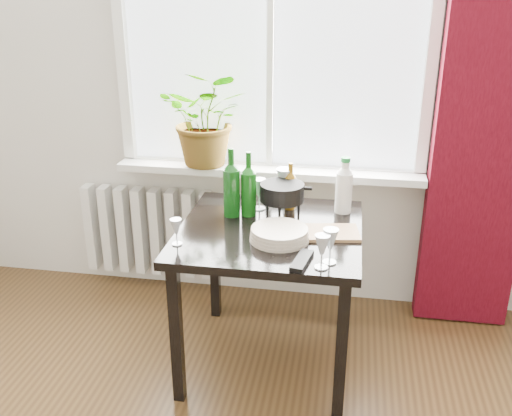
% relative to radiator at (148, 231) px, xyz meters
% --- Properties ---
extents(window, '(1.72, 0.08, 1.62)m').
position_rel_radiator_xyz_m(window, '(0.75, 0.04, 1.22)').
color(window, white).
rests_on(window, ground).
extents(windowsill, '(1.72, 0.20, 0.04)m').
position_rel_radiator_xyz_m(windowsill, '(0.75, -0.03, 0.44)').
color(windowsill, silver).
rests_on(windowsill, ground).
extents(curtain, '(0.50, 0.12, 2.56)m').
position_rel_radiator_xyz_m(curtain, '(1.87, -0.06, 0.92)').
color(curtain, '#39050E').
rests_on(curtain, ground).
extents(radiator, '(0.80, 0.10, 0.55)m').
position_rel_radiator_xyz_m(radiator, '(0.00, 0.00, 0.00)').
color(radiator, silver).
rests_on(radiator, ground).
extents(table, '(0.85, 0.85, 0.74)m').
position_rel_radiator_xyz_m(table, '(0.85, -0.63, 0.27)').
color(table, black).
rests_on(table, ground).
extents(potted_plant, '(0.51, 0.45, 0.54)m').
position_rel_radiator_xyz_m(potted_plant, '(0.41, -0.04, 0.73)').
color(potted_plant, '#207B24').
rests_on(potted_plant, windowsill).
extents(wine_bottle_left, '(0.10, 0.10, 0.35)m').
position_rel_radiator_xyz_m(wine_bottle_left, '(0.64, -0.50, 0.53)').
color(wine_bottle_left, '#0C400E').
rests_on(wine_bottle_left, table).
extents(wine_bottle_right, '(0.08, 0.08, 0.33)m').
position_rel_radiator_xyz_m(wine_bottle_right, '(0.72, -0.48, 0.52)').
color(wine_bottle_right, '#0E490E').
rests_on(wine_bottle_right, table).
extents(bottle_amber, '(0.07, 0.07, 0.24)m').
position_rel_radiator_xyz_m(bottle_amber, '(0.91, -0.37, 0.48)').
color(bottle_amber, brown).
rests_on(bottle_amber, table).
extents(cleaning_bottle, '(0.10, 0.10, 0.29)m').
position_rel_radiator_xyz_m(cleaning_bottle, '(1.18, -0.37, 0.50)').
color(cleaning_bottle, white).
rests_on(cleaning_bottle, table).
extents(wineglass_front_right, '(0.07, 0.07, 0.15)m').
position_rel_radiator_xyz_m(wineglass_front_right, '(1.14, -0.94, 0.44)').
color(wineglass_front_right, silver).
rests_on(wineglass_front_right, table).
extents(wineglass_far_right, '(0.08, 0.08, 0.15)m').
position_rel_radiator_xyz_m(wineglass_far_right, '(1.11, -0.99, 0.43)').
color(wineglass_far_right, silver).
rests_on(wineglass_far_right, table).
extents(wineglass_back_center, '(0.12, 0.12, 0.21)m').
position_rel_radiator_xyz_m(wineglass_back_center, '(0.88, -0.35, 0.47)').
color(wineglass_back_center, silver).
rests_on(wineglass_back_center, table).
extents(wineglass_back_left, '(0.08, 0.08, 0.16)m').
position_rel_radiator_xyz_m(wineglass_back_left, '(0.76, -0.40, 0.44)').
color(wineglass_back_left, silver).
rests_on(wineglass_back_left, table).
extents(wineglass_front_left, '(0.06, 0.06, 0.12)m').
position_rel_radiator_xyz_m(wineglass_front_left, '(0.47, -0.87, 0.42)').
color(wineglass_front_left, silver).
rests_on(wineglass_front_left, table).
extents(plate_stack, '(0.34, 0.34, 0.06)m').
position_rel_radiator_xyz_m(plate_stack, '(0.91, -0.75, 0.39)').
color(plate_stack, beige).
rests_on(plate_stack, table).
extents(fondue_pot, '(0.30, 0.27, 0.17)m').
position_rel_radiator_xyz_m(fondue_pot, '(0.88, -0.47, 0.44)').
color(fondue_pot, black).
rests_on(fondue_pot, table).
extents(tv_remote, '(0.09, 0.19, 0.02)m').
position_rel_radiator_xyz_m(tv_remote, '(1.03, -0.96, 0.37)').
color(tv_remote, black).
rests_on(tv_remote, table).
extents(cutting_board, '(0.31, 0.23, 0.02)m').
position_rel_radiator_xyz_m(cutting_board, '(1.12, -0.65, 0.37)').
color(cutting_board, '#A5774A').
rests_on(cutting_board, table).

